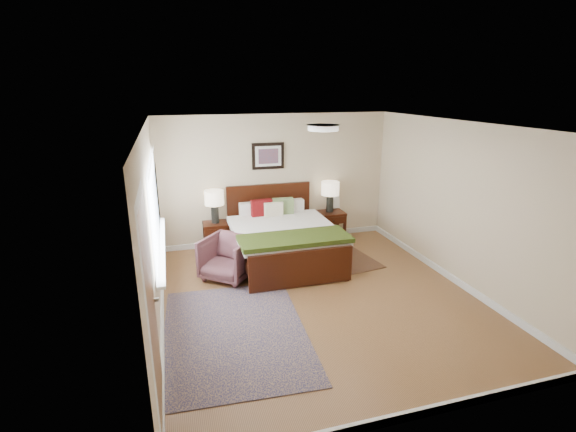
# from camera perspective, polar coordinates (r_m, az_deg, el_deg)

# --- Properties ---
(floor) EXTENTS (5.00, 5.00, 0.00)m
(floor) POSITION_cam_1_polar(r_m,az_deg,el_deg) (6.30, 4.27, -10.94)
(floor) COLOR brown
(floor) RESTS_ON ground
(back_wall) EXTENTS (4.50, 0.04, 2.50)m
(back_wall) POSITION_cam_1_polar(r_m,az_deg,el_deg) (8.13, -1.66, 5.00)
(back_wall) COLOR #C5AE8F
(back_wall) RESTS_ON ground
(front_wall) EXTENTS (4.50, 0.04, 2.50)m
(front_wall) POSITION_cam_1_polar(r_m,az_deg,el_deg) (3.76, 18.23, -10.95)
(front_wall) COLOR #C5AE8F
(front_wall) RESTS_ON ground
(left_wall) EXTENTS (0.04, 5.00, 2.50)m
(left_wall) POSITION_cam_1_polar(r_m,az_deg,el_deg) (5.48, -18.11, -1.96)
(left_wall) COLOR #C5AE8F
(left_wall) RESTS_ON ground
(right_wall) EXTENTS (0.04, 5.00, 2.50)m
(right_wall) POSITION_cam_1_polar(r_m,az_deg,el_deg) (6.92, 22.29, 1.51)
(right_wall) COLOR #C5AE8F
(right_wall) RESTS_ON ground
(ceiling) EXTENTS (4.50, 5.00, 0.02)m
(ceiling) POSITION_cam_1_polar(r_m,az_deg,el_deg) (5.58, 4.85, 12.33)
(ceiling) COLOR white
(ceiling) RESTS_ON back_wall
(window) EXTENTS (0.11, 2.72, 1.32)m
(window) POSITION_cam_1_polar(r_m,az_deg,el_deg) (6.11, -17.57, 1.28)
(window) COLOR silver
(window) RESTS_ON left_wall
(door) EXTENTS (0.06, 1.00, 2.18)m
(door) POSITION_cam_1_polar(r_m,az_deg,el_deg) (3.94, -18.12, -12.53)
(door) COLOR silver
(door) RESTS_ON ground
(ceil_fixture) EXTENTS (0.44, 0.44, 0.08)m
(ceil_fixture) POSITION_cam_1_polar(r_m,az_deg,el_deg) (5.58, 4.84, 11.98)
(ceil_fixture) COLOR white
(ceil_fixture) RESTS_ON ceiling
(bed) EXTENTS (1.77, 2.15, 1.16)m
(bed) POSITION_cam_1_polar(r_m,az_deg,el_deg) (7.30, -0.72, -2.27)
(bed) COLOR #351108
(bed) RESTS_ON ground
(wall_art) EXTENTS (0.62, 0.05, 0.50)m
(wall_art) POSITION_cam_1_polar(r_m,az_deg,el_deg) (7.97, -2.74, 8.19)
(wall_art) COLOR black
(wall_art) RESTS_ON back_wall
(nightstand_left) EXTENTS (0.46, 0.42, 0.55)m
(nightstand_left) POSITION_cam_1_polar(r_m,az_deg,el_deg) (7.90, -9.82, -1.79)
(nightstand_left) COLOR #351108
(nightstand_left) RESTS_ON ground
(nightstand_right) EXTENTS (0.58, 0.43, 0.57)m
(nightstand_right) POSITION_cam_1_polar(r_m,az_deg,el_deg) (8.46, 5.69, -0.89)
(nightstand_right) COLOR #351108
(nightstand_right) RESTS_ON ground
(lamp_left) EXTENTS (0.35, 0.35, 0.61)m
(lamp_left) POSITION_cam_1_polar(r_m,az_deg,el_deg) (7.76, -10.05, 2.11)
(lamp_left) COLOR black
(lamp_left) RESTS_ON nightstand_left
(lamp_right) EXTENTS (0.35, 0.35, 0.61)m
(lamp_right) POSITION_cam_1_polar(r_m,az_deg,el_deg) (8.29, 5.79, 3.43)
(lamp_right) COLOR black
(lamp_right) RESTS_ON nightstand_right
(armchair) EXTENTS (1.05, 1.06, 0.69)m
(armchair) POSITION_cam_1_polar(r_m,az_deg,el_deg) (6.79, -8.21, -5.70)
(armchair) COLOR brown
(armchair) RESTS_ON ground
(rug_persian) EXTENTS (1.90, 2.58, 0.01)m
(rug_persian) POSITION_cam_1_polar(r_m,az_deg,el_deg) (5.51, -7.26, -15.50)
(rug_persian) COLOR #0D1441
(rug_persian) RESTS_ON ground
(rug_navy) EXTENTS (0.89, 1.20, 0.01)m
(rug_navy) POSITION_cam_1_polar(r_m,az_deg,el_deg) (7.62, 8.60, -5.88)
(rug_navy) COLOR black
(rug_navy) RESTS_ON ground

